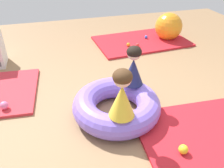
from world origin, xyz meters
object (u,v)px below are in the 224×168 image
Objects in this scene: play_ball_blue_second at (146,37)px; exercise_ball_large at (169,27)px; child_in_navy at (133,66)px; play_ball_yellow at (183,149)px; inflatable_cushion at (117,105)px; play_ball_red at (138,45)px; play_ball_pink at (4,105)px; play_ball_orange at (128,45)px; child_in_yellow at (122,94)px.

play_ball_blue_second is 0.50m from exercise_ball_large.
play_ball_yellow is (0.18, -0.99, -0.44)m from child_in_navy.
inflatable_cushion is 0.51m from child_in_navy.
child_in_navy is at bearing -128.20° from exercise_ball_large.
play_ball_yellow reaches higher than play_ball_red.
play_ball_red is 0.66× the size of play_ball_pink.
play_ball_yellow reaches higher than play_ball_blue_second.
play_ball_blue_second is at bearing 30.10° from play_ball_orange.
exercise_ball_large reaches higher than play_ball_yellow.
play_ball_orange is (0.84, 2.19, -0.46)m from child_in_yellow.
play_ball_yellow is at bearing -34.53° from play_ball_pink.
inflatable_cushion reaches higher than play_ball_red.
play_ball_pink is (-1.76, 1.21, 0.00)m from play_ball_yellow.
play_ball_pink is (-2.11, -1.43, 0.02)m from play_ball_orange.
inflatable_cushion is 2.10× the size of child_in_navy.
play_ball_pink is at bearing -146.60° from play_ball_blue_second.
child_in_yellow reaches higher than exercise_ball_large.
play_ball_yellow is at bearing -101.21° from play_ball_red.
play_ball_orange is at bearing -110.70° from child_in_navy.
play_ball_yellow is (0.50, -0.45, -0.45)m from child_in_yellow.
play_ball_pink reaches higher than play_ball_orange.
play_ball_orange is at bearing 82.56° from play_ball_yellow.
inflatable_cushion is 15.81× the size of play_ball_blue_second.
play_ball_red is 0.18m from play_ball_orange.
exercise_ball_large is (3.05, 1.65, 0.19)m from play_ball_pink.
exercise_ball_large is at bearing -8.23° from play_ball_blue_second.
play_ball_yellow is at bearing -60.29° from inflatable_cushion.
exercise_ball_large is (1.79, 2.41, -0.26)m from child_in_yellow.
play_ball_blue_second is (1.01, 1.93, -0.45)m from child_in_navy.
inflatable_cushion is at bearing -166.33° from child_in_yellow.
inflatable_cushion is 2.02m from play_ball_orange.
play_ball_blue_second is (1.28, 2.14, -0.07)m from inflatable_cushion.
child_in_yellow is 0.64m from child_in_navy.
inflatable_cushion is at bearing -118.18° from play_ball_red.
child_in_yellow is at bearing -31.20° from play_ball_pink.
exercise_ball_large is at bearing 165.36° from child_in_yellow.
play_ball_orange is 0.57m from play_ball_blue_second.
inflatable_cushion reaches higher than play_ball_yellow.
child_in_yellow is 7.40× the size of play_ball_orange.
play_ball_yellow is (-0.51, -2.57, 0.01)m from play_ball_red.
play_ball_blue_second is at bearing 171.77° from exercise_ball_large.
child_in_navy is 2.22m from play_ball_blue_second.
child_in_yellow is 8.03× the size of play_ball_blue_second.
child_in_navy reaches higher than inflatable_cushion.
exercise_ball_large reaches higher than play_ball_pink.
inflatable_cushion is 2.49m from play_ball_blue_second.
child_in_yellow is 0.96× the size of exercise_ball_large.
play_ball_red is at bearing 61.82° from inflatable_cushion.
play_ball_blue_second is (0.33, 0.35, -0.00)m from play_ball_red.
play_ball_blue_second is (2.60, 1.71, -0.02)m from play_ball_pink.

